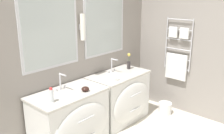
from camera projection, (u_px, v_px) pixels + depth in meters
wall_back at (60, 48)px, 3.41m from camera, size 5.36×0.15×2.60m
wall_right at (189, 39)px, 4.15m from camera, size 0.13×3.62×2.60m
vanity_left at (71, 120)px, 3.32m from camera, size 1.01×0.63×0.80m
vanity_right at (120, 97)px, 4.05m from camera, size 1.01×0.63×0.80m
faucet_left at (61, 82)px, 3.28m from camera, size 0.17×0.14×0.23m
faucet_right at (112, 65)px, 4.02m from camera, size 0.17×0.14×0.23m
toiletry_bottle at (51, 96)px, 2.92m from camera, size 0.06×0.06×0.18m
amenity_bowl at (85, 89)px, 3.26m from camera, size 0.10×0.10×0.06m
flower_vase at (129, 63)px, 4.20m from camera, size 0.06×0.06×0.27m
soap_dish at (115, 79)px, 3.66m from camera, size 0.11×0.08×0.04m
waste_bin at (165, 108)px, 4.36m from camera, size 0.23×0.23×0.20m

